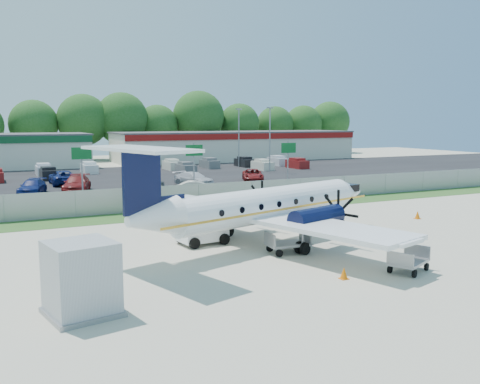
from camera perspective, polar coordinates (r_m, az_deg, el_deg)
name	(u,v)px	position (r m, az deg, el deg)	size (l,w,h in m)	color
ground	(283,241)	(32.69, 4.58, -5.27)	(170.00, 170.00, 0.00)	beige
grass_verge	(208,211)	(43.27, -3.45, -2.05)	(170.00, 4.00, 0.02)	#2D561E
access_road	(179,200)	(49.74, -6.50, -0.81)	(170.00, 8.00, 0.02)	black
parking_lot	(125,178)	(69.77, -12.20, 1.50)	(170.00, 32.00, 0.02)	black
perimeter_fence	(199,196)	(44.96, -4.42, -0.41)	(120.00, 0.06, 1.99)	gray
building_east	(236,146)	(99.00, -0.48, 4.97)	(44.40, 12.40, 5.24)	silver
sign_left	(82,161)	(51.18, -16.53, 3.22)	(1.80, 0.26, 5.00)	gray
sign_mid	(194,157)	(54.03, -4.92, 3.73)	(1.80, 0.26, 5.00)	gray
sign_right	(288,154)	(58.82, 5.17, 4.04)	(1.80, 0.26, 5.00)	gray
light_pole_ne	(270,135)	(74.82, 3.20, 6.08)	(0.90, 0.35, 9.09)	gray
light_pole_se	(239,134)	(83.71, -0.12, 6.26)	(0.90, 0.35, 9.09)	gray
tree_line	(80,160)	(103.02, -16.65, 3.29)	(112.00, 6.00, 14.00)	#1C4C16
aircraft	(263,206)	(31.44, 2.52, -1.45)	(19.70, 19.22, 6.03)	white
pushback_tug	(204,232)	(31.93, -3.84, -4.26)	(2.96, 2.29, 1.50)	white
baggage_cart_near	(288,243)	(29.76, 5.12, -5.47)	(2.40, 1.57, 1.20)	gray
baggage_cart_far	(409,261)	(27.33, 17.54, -7.04)	(2.55, 2.12, 1.15)	gray
service_container	(81,281)	(21.21, -16.57, -9.09)	(2.97, 2.97, 2.81)	#B2B4B9
cone_nose	(418,215)	(42.01, 18.41, -2.35)	(0.42, 0.42, 0.60)	orange
cone_port_wing	(344,273)	(25.49, 11.03, -8.52)	(0.40, 0.40, 0.56)	orange
cone_starboard_wing	(175,231)	(34.37, -6.94, -4.18)	(0.41, 0.41, 0.59)	orange
road_car_mid	(188,196)	(52.19, -5.54, -0.41)	(1.53, 4.38, 1.44)	beige
road_car_east	(444,184)	(66.15, 20.89, 0.83)	(1.79, 4.40, 1.28)	silver
parked_car_a	(33,194)	(56.93, -21.25, -0.22)	(2.04, 5.01, 1.45)	navy
parked_car_b	(77,192)	(57.23, -16.99, 0.00)	(2.35, 5.77, 1.67)	maroon
parked_car_c	(145,187)	(59.33, -10.05, 0.48)	(2.04, 5.02, 1.46)	#595B5E
parked_car_d	(194,186)	(60.22, -4.93, 0.68)	(2.14, 5.26, 1.53)	silver
parked_car_e	(253,181)	(64.64, 1.37, 1.19)	(2.37, 5.15, 1.43)	maroon
parked_car_f	(63,185)	(64.18, -18.34, 0.75)	(2.70, 5.86, 1.63)	navy
parked_car_g	(147,182)	(64.61, -9.91, 1.07)	(2.22, 5.46, 1.58)	silver
far_parking_rows	(116,174)	(74.62, -13.10, 1.86)	(56.00, 10.00, 1.60)	gray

